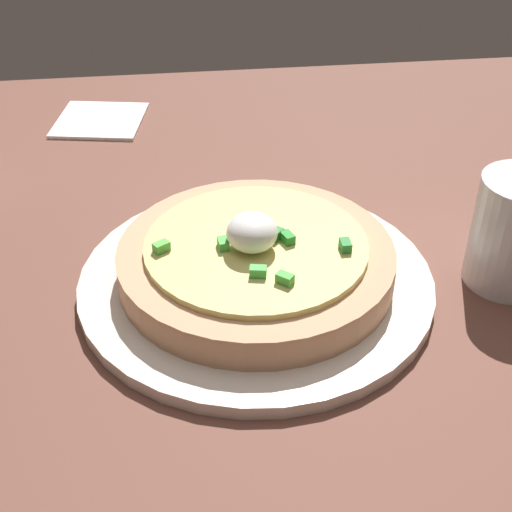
{
  "coord_description": "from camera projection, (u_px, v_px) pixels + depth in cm",
  "views": [
    {
      "loc": [
        -13.02,
        -58.65,
        40.58
      ],
      "look_at": [
        -6.99,
        -11.54,
        6.64
      ],
      "focal_mm": 49.55,
      "sensor_mm": 36.0,
      "label": 1
    }
  ],
  "objects": [
    {
      "name": "napkin",
      "position": [
        100.0,
        120.0,
        0.87
      ],
      "size": [
        12.05,
        12.05,
        0.4
      ],
      "primitive_type": "cube",
      "rotation": [
        0.0,
        0.0,
        -0.19
      ],
      "color": "white",
      "rests_on": "dining_table"
    },
    {
      "name": "plate",
      "position": [
        256.0,
        281.0,
        0.6
      ],
      "size": [
        29.82,
        29.82,
        1.16
      ],
      "primitive_type": "cylinder",
      "color": "silver",
      "rests_on": "dining_table"
    },
    {
      "name": "pizza",
      "position": [
        256.0,
        259.0,
        0.59
      ],
      "size": [
        22.96,
        22.96,
        6.35
      ],
      "color": "tan",
      "rests_on": "plate"
    },
    {
      "name": "dining_table",
      "position": [
        310.0,
        225.0,
        0.71
      ],
      "size": [
        110.49,
        77.63,
        3.47
      ],
      "primitive_type": "cube",
      "color": "brown",
      "rests_on": "ground"
    }
  ]
}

